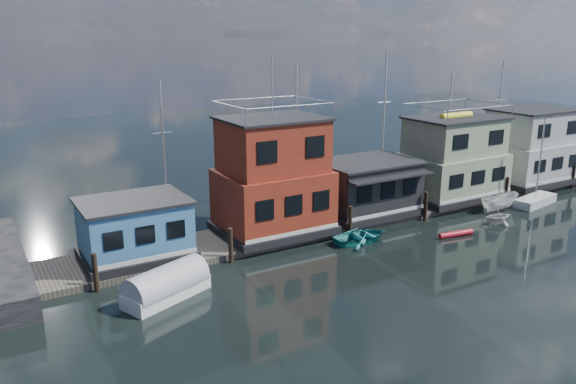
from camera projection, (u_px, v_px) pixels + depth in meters
ground at (497, 271)px, 33.12m from camera, size 160.00×160.00×0.00m
dock at (370, 214)px, 43.02m from camera, size 48.00×5.00×0.40m
houseboat_blue at (135, 229)px, 33.69m from camera, size 6.40×4.90×3.66m
houseboat_red at (273, 179)px, 37.82m from camera, size 7.40×5.90×11.86m
houseboat_dark at (366, 187)px, 42.17m from camera, size 7.40×6.10×4.06m
houseboat_green at (453, 159)px, 46.27m from camera, size 8.40×5.90×7.03m
houseboat_white at (531, 148)px, 51.16m from camera, size 8.40×5.90×6.66m
pilings at (391, 213)px, 40.30m from camera, size 42.28×0.28×2.20m
background_masts at (372, 129)px, 48.88m from camera, size 36.40×0.16×12.00m
motorboat at (499, 202)px, 44.28m from camera, size 3.72×1.66×1.40m
red_kayak at (456, 234)px, 38.75m from camera, size 2.74×0.77×0.40m
tarp_runabout at (166, 285)px, 29.57m from camera, size 5.08×3.46×1.92m
dinghy_white at (498, 216)px, 41.32m from camera, size 2.54×2.30×1.17m
dinghy_teal at (361, 236)px, 37.69m from camera, size 4.11×3.01×0.83m
day_sailer at (535, 200)px, 45.93m from camera, size 4.67×2.25×7.07m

